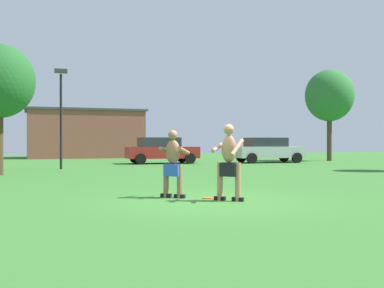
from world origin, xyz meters
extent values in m
plane|color=#38752D|center=(0.00, 0.00, 0.00)|extent=(80.00, 80.00, 0.00)
cube|color=black|center=(0.57, -0.39, 0.04)|extent=(0.26, 0.26, 0.09)
cylinder|color=tan|center=(0.57, -0.39, 0.43)|extent=(0.13, 0.13, 0.86)
cube|color=black|center=(0.27, -0.09, 0.04)|extent=(0.26, 0.26, 0.09)
cylinder|color=tan|center=(0.27, -0.09, 0.43)|extent=(0.13, 0.13, 0.86)
cube|color=black|center=(0.42, -0.24, 0.71)|extent=(0.43, 0.43, 0.31)
ellipsoid|color=tan|center=(0.42, -0.24, 1.17)|extent=(0.40, 0.40, 0.62)
cylinder|color=tan|center=(0.52, -0.47, 1.20)|extent=(0.49, 0.41, 0.39)
cylinder|color=tan|center=(0.18, -0.15, 1.20)|extent=(0.48, 0.49, 0.23)
sphere|color=tan|center=(0.42, -0.24, 1.61)|extent=(0.24, 0.24, 0.24)
cone|color=orange|center=(0.42, -0.24, 1.68)|extent=(0.35, 0.35, 0.13)
cube|color=black|center=(-0.73, 0.88, 0.04)|extent=(0.26, 0.26, 0.09)
cylinder|color=#936647|center=(-0.73, 0.88, 0.40)|extent=(0.13, 0.13, 0.80)
cube|color=black|center=(-0.47, 0.63, 0.04)|extent=(0.26, 0.26, 0.09)
cylinder|color=#936647|center=(-0.47, 0.63, 0.40)|extent=(0.13, 0.13, 0.80)
cube|color=blue|center=(-0.60, 0.75, 0.66)|extent=(0.44, 0.44, 0.29)
ellipsoid|color=#936647|center=(-0.60, 0.75, 1.09)|extent=(0.41, 0.41, 0.58)
cylinder|color=#936647|center=(-0.70, 0.99, 1.12)|extent=(0.46, 0.46, 0.21)
cylinder|color=#936647|center=(-0.35, 0.66, 1.12)|extent=(0.44, 0.48, 0.21)
sphere|color=#936647|center=(-0.60, 0.75, 1.50)|extent=(0.22, 0.22, 0.22)
cylinder|color=orange|center=(0.14, 0.33, 0.01)|extent=(0.25, 0.25, 0.03)
cube|color=maroon|center=(3.94, 17.66, 0.67)|extent=(4.37, 1.97, 0.70)
cube|color=#282D33|center=(3.74, 17.67, 1.30)|extent=(2.47, 1.68, 0.56)
cylinder|color=black|center=(5.48, 18.50, 0.32)|extent=(0.65, 0.25, 0.64)
cylinder|color=black|center=(5.41, 16.70, 0.32)|extent=(0.65, 0.25, 0.64)
cylinder|color=black|center=(2.47, 18.62, 0.32)|extent=(0.65, 0.25, 0.64)
cylinder|color=black|center=(2.40, 16.82, 0.32)|extent=(0.65, 0.25, 0.64)
cube|color=silver|center=(10.64, 16.58, 0.67)|extent=(4.43, 2.14, 0.70)
cube|color=#282D33|center=(10.44, 16.60, 1.30)|extent=(2.53, 1.77, 0.56)
cylinder|color=black|center=(12.21, 17.36, 0.32)|extent=(0.66, 0.27, 0.64)
cylinder|color=black|center=(12.06, 15.57, 0.32)|extent=(0.66, 0.27, 0.64)
cylinder|color=black|center=(9.21, 17.60, 0.32)|extent=(0.66, 0.27, 0.64)
cylinder|color=black|center=(9.06, 15.81, 0.32)|extent=(0.66, 0.27, 0.64)
cylinder|color=black|center=(-2.28, 13.67, 2.30)|extent=(0.12, 0.12, 4.60)
cube|color=#333338|center=(-2.28, 13.67, 4.75)|extent=(0.60, 0.24, 0.20)
cube|color=brown|center=(0.77, 30.17, 1.91)|extent=(9.12, 5.48, 3.81)
cube|color=#3F3F44|center=(0.77, 30.17, 3.89)|extent=(9.48, 5.70, 0.16)
cylinder|color=#4C3823|center=(15.96, 17.66, 1.64)|extent=(0.34, 0.34, 3.27)
ellipsoid|color=#2D7033|center=(15.96, 17.66, 4.53)|extent=(3.33, 3.33, 3.58)
camera|label=1|loc=(-3.91, -9.99, 1.34)|focal=44.21mm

